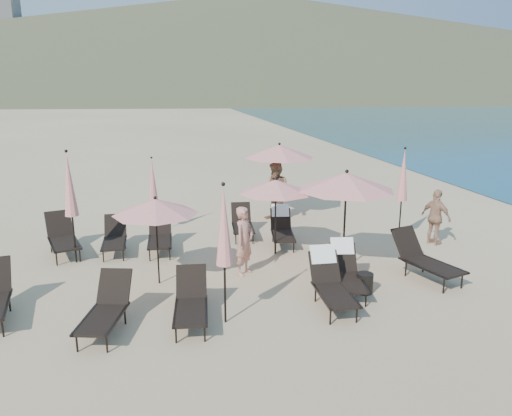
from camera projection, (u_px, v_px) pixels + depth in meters
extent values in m
plane|color=#D6BA8C|center=(296.00, 299.00, 10.40)|extent=(800.00, 800.00, 0.00)
cone|color=brown|center=(253.00, 41.00, 299.94)|extent=(690.00, 690.00, 55.00)
cone|color=brown|center=(423.00, 64.00, 356.95)|extent=(280.00, 280.00, 32.00)
cube|color=beige|center=(74.00, 55.00, 290.77)|extent=(18.00, 16.00, 38.00)
cylinder|color=black|center=(3.00, 328.00, 8.84)|extent=(0.04, 0.04, 0.36)
cylinder|color=black|center=(9.00, 303.00, 9.83)|extent=(0.04, 0.04, 0.36)
cube|color=black|center=(8.00, 304.00, 9.33)|extent=(0.24, 1.41, 0.04)
cube|color=black|center=(101.00, 320.00, 8.77)|extent=(0.88, 1.29, 0.05)
cube|color=black|center=(114.00, 287.00, 9.47)|extent=(0.70, 0.58, 0.61)
cylinder|color=black|center=(77.00, 343.00, 8.35)|extent=(0.04, 0.04, 0.33)
cylinder|color=black|center=(98.00, 315.00, 9.33)|extent=(0.04, 0.04, 0.33)
cylinder|color=black|center=(107.00, 344.00, 8.33)|extent=(0.04, 0.04, 0.33)
cylinder|color=black|center=(125.00, 316.00, 9.31)|extent=(0.04, 0.04, 0.33)
cube|color=black|center=(86.00, 318.00, 8.83)|extent=(0.37, 1.29, 0.04)
cube|color=black|center=(118.00, 318.00, 8.80)|extent=(0.37, 1.29, 0.04)
cube|color=black|center=(191.00, 312.00, 9.08)|extent=(0.71, 1.20, 0.05)
cube|color=black|center=(191.00, 282.00, 9.75)|extent=(0.63, 0.49, 0.59)
cylinder|color=black|center=(176.00, 334.00, 8.63)|extent=(0.03, 0.03, 0.32)
cylinder|color=black|center=(179.00, 309.00, 9.58)|extent=(0.03, 0.03, 0.32)
cylinder|color=black|center=(205.00, 333.00, 8.68)|extent=(0.03, 0.03, 0.32)
cylinder|color=black|center=(205.00, 308.00, 9.63)|extent=(0.03, 0.03, 0.32)
cube|color=black|center=(175.00, 311.00, 9.09)|extent=(0.17, 1.29, 0.04)
cube|color=black|center=(207.00, 310.00, 9.15)|extent=(0.17, 1.29, 0.04)
cube|color=black|center=(336.00, 296.00, 9.75)|extent=(0.67, 1.22, 0.05)
cube|color=black|center=(324.00, 267.00, 10.44)|extent=(0.63, 0.48, 0.61)
cylinder|color=black|center=(330.00, 316.00, 9.28)|extent=(0.04, 0.04, 0.34)
cylinder|color=black|center=(315.00, 294.00, 10.26)|extent=(0.04, 0.04, 0.34)
cylinder|color=black|center=(357.00, 314.00, 9.36)|extent=(0.04, 0.04, 0.34)
cylinder|color=black|center=(340.00, 292.00, 10.34)|extent=(0.04, 0.04, 0.34)
cube|color=black|center=(320.00, 295.00, 9.75)|extent=(0.10, 1.34, 0.04)
cube|color=black|center=(350.00, 293.00, 9.84)|extent=(0.10, 1.34, 0.04)
cube|color=white|center=(323.00, 254.00, 10.52)|extent=(0.55, 0.30, 0.37)
cube|color=black|center=(349.00, 283.00, 10.43)|extent=(0.78, 1.22, 0.05)
cube|color=black|center=(343.00, 257.00, 11.10)|extent=(0.65, 0.53, 0.58)
cylinder|color=black|center=(342.00, 300.00, 10.01)|extent=(0.03, 0.03, 0.32)
cylinder|color=black|center=(333.00, 281.00, 10.95)|extent=(0.03, 0.03, 0.32)
cylinder|color=black|center=(366.00, 299.00, 10.02)|extent=(0.03, 0.03, 0.32)
cylinder|color=black|center=(355.00, 281.00, 10.96)|extent=(0.03, 0.03, 0.32)
cube|color=black|center=(336.00, 281.00, 10.46)|extent=(0.27, 1.26, 0.04)
cube|color=black|center=(362.00, 281.00, 10.48)|extent=(0.27, 1.26, 0.04)
cube|color=white|center=(342.00, 246.00, 11.17)|extent=(0.55, 0.35, 0.35)
cube|color=black|center=(434.00, 267.00, 11.19)|extent=(1.01, 1.43, 0.05)
cube|color=black|center=(407.00, 242.00, 11.86)|extent=(0.78, 0.66, 0.67)
cylinder|color=black|center=(444.00, 285.00, 10.65)|extent=(0.04, 0.04, 0.37)
cylinder|color=black|center=(406.00, 269.00, 11.60)|extent=(0.04, 0.04, 0.37)
cylinder|color=black|center=(462.00, 281.00, 10.91)|extent=(0.04, 0.04, 0.37)
cylinder|color=black|center=(423.00, 265.00, 11.86)|extent=(0.04, 0.04, 0.37)
cube|color=black|center=(422.00, 268.00, 11.09)|extent=(0.46, 1.41, 0.04)
cube|color=black|center=(443.00, 263.00, 11.38)|extent=(0.46, 1.41, 0.04)
cube|color=black|center=(65.00, 244.00, 12.79)|extent=(0.99, 1.40, 0.05)
cube|color=black|center=(59.00, 224.00, 13.44)|extent=(0.76, 0.65, 0.65)
cylinder|color=black|center=(57.00, 259.00, 12.26)|extent=(0.04, 0.04, 0.36)
cylinder|color=black|center=(51.00, 246.00, 13.19)|extent=(0.04, 0.04, 0.36)
cylinder|color=black|center=(80.00, 255.00, 12.51)|extent=(0.04, 0.04, 0.36)
cylinder|color=black|center=(73.00, 243.00, 13.44)|extent=(0.04, 0.04, 0.36)
cube|color=black|center=(51.00, 245.00, 12.69)|extent=(0.44, 1.38, 0.04)
cube|color=black|center=(77.00, 241.00, 12.98)|extent=(0.44, 1.38, 0.04)
cube|color=black|center=(114.00, 244.00, 12.93)|extent=(0.58, 1.12, 0.05)
cube|color=black|center=(115.00, 225.00, 13.58)|extent=(0.58, 0.42, 0.58)
cylinder|color=black|center=(103.00, 256.00, 12.48)|extent=(0.03, 0.03, 0.32)
cylinder|color=black|center=(107.00, 244.00, 13.39)|extent=(0.03, 0.03, 0.32)
cylinder|color=black|center=(123.00, 255.00, 12.58)|extent=(0.03, 0.03, 0.32)
cylinder|color=black|center=(125.00, 243.00, 13.49)|extent=(0.03, 0.03, 0.32)
cube|color=black|center=(103.00, 243.00, 12.92)|extent=(0.04, 1.26, 0.04)
cube|color=black|center=(125.00, 242.00, 13.03)|extent=(0.04, 1.26, 0.04)
cube|color=black|center=(160.00, 242.00, 13.02)|extent=(0.64, 1.18, 0.05)
cube|color=black|center=(160.00, 224.00, 13.69)|extent=(0.61, 0.46, 0.59)
cylinder|color=black|center=(150.00, 255.00, 12.56)|extent=(0.03, 0.03, 0.33)
cylinder|color=black|center=(151.00, 243.00, 13.51)|extent=(0.03, 0.03, 0.33)
cylinder|color=black|center=(170.00, 254.00, 12.64)|extent=(0.03, 0.03, 0.33)
cylinder|color=black|center=(170.00, 242.00, 13.59)|extent=(0.03, 0.03, 0.33)
cube|color=black|center=(149.00, 242.00, 13.02)|extent=(0.09, 1.30, 0.04)
cube|color=black|center=(171.00, 241.00, 13.11)|extent=(0.09, 1.30, 0.04)
cube|color=black|center=(243.00, 228.00, 14.28)|extent=(0.68, 1.16, 0.05)
cube|color=black|center=(241.00, 213.00, 14.93)|extent=(0.61, 0.47, 0.57)
cylinder|color=black|center=(236.00, 239.00, 13.86)|extent=(0.03, 0.03, 0.31)
cylinder|color=black|center=(234.00, 229.00, 14.77)|extent=(0.03, 0.03, 0.31)
cylinder|color=black|center=(253.00, 238.00, 13.91)|extent=(0.03, 0.03, 0.31)
cylinder|color=black|center=(250.00, 229.00, 14.82)|extent=(0.03, 0.03, 0.31)
cube|color=black|center=(233.00, 228.00, 14.30)|extent=(0.16, 1.24, 0.04)
cube|color=black|center=(252.00, 227.00, 14.35)|extent=(0.16, 1.24, 0.04)
cube|color=black|center=(283.00, 236.00, 13.57)|extent=(0.74, 1.18, 0.05)
cube|color=black|center=(281.00, 219.00, 14.23)|extent=(0.63, 0.50, 0.57)
cylinder|color=black|center=(276.00, 247.00, 13.16)|extent=(0.03, 0.03, 0.31)
cylinder|color=black|center=(273.00, 236.00, 14.08)|extent=(0.03, 0.03, 0.31)
cylinder|color=black|center=(294.00, 247.00, 13.18)|extent=(0.03, 0.03, 0.31)
cylinder|color=black|center=(290.00, 236.00, 14.10)|extent=(0.03, 0.03, 0.31)
cube|color=black|center=(273.00, 235.00, 13.60)|extent=(0.23, 1.24, 0.04)
cube|color=black|center=(293.00, 235.00, 13.63)|extent=(0.23, 1.24, 0.04)
cube|color=white|center=(280.00, 210.00, 14.30)|extent=(0.53, 0.34, 0.34)
cylinder|color=black|center=(157.00, 244.00, 11.00)|extent=(0.04, 0.04, 1.87)
cone|color=#F49B8A|center=(155.00, 207.00, 10.79)|extent=(1.87, 1.87, 0.34)
sphere|color=black|center=(155.00, 198.00, 10.74)|extent=(0.07, 0.07, 0.07)
cylinder|color=black|center=(275.00, 219.00, 12.89)|extent=(0.04, 0.04, 1.91)
cone|color=#F49B8A|center=(276.00, 186.00, 12.68)|extent=(1.91, 1.91, 0.35)
sphere|color=black|center=(276.00, 179.00, 12.63)|extent=(0.07, 0.07, 0.07)
cylinder|color=black|center=(344.00, 225.00, 11.72)|extent=(0.05, 0.05, 2.29)
cone|color=#F49B8A|center=(346.00, 182.00, 11.46)|extent=(2.29, 2.29, 0.41)
sphere|color=black|center=(347.00, 171.00, 11.40)|extent=(0.09, 0.09, 0.09)
cylinder|color=black|center=(279.00, 183.00, 16.44)|extent=(0.05, 0.05, 2.31)
cone|color=#F49B8A|center=(279.00, 151.00, 16.18)|extent=(2.31, 2.31, 0.42)
sphere|color=black|center=(279.00, 144.00, 16.12)|extent=(0.09, 0.09, 0.09)
cylinder|color=black|center=(225.00, 294.00, 9.28)|extent=(0.04, 0.04, 1.16)
cone|color=#F49B8A|center=(224.00, 226.00, 8.96)|extent=(0.32, 0.32, 1.47)
sphere|color=black|center=(223.00, 184.00, 8.77)|extent=(0.07, 0.07, 0.07)
cylinder|color=black|center=(400.00, 220.00, 14.25)|extent=(0.04, 0.04, 1.14)
cone|color=#F49B8A|center=(403.00, 175.00, 13.93)|extent=(0.31, 0.31, 1.45)
sphere|color=black|center=(405.00, 148.00, 13.74)|extent=(0.07, 0.07, 0.07)
cylinder|color=black|center=(74.00, 239.00, 12.37)|extent=(0.04, 0.04, 1.22)
cone|color=#F49B8A|center=(69.00, 185.00, 12.02)|extent=(0.33, 0.33, 1.55)
sphere|color=black|center=(66.00, 151.00, 11.82)|extent=(0.08, 0.08, 0.08)
cylinder|color=black|center=(155.00, 216.00, 14.89)|extent=(0.04, 0.04, 0.98)
cone|color=#F49B8A|center=(153.00, 180.00, 14.61)|extent=(0.27, 0.27, 1.25)
sphere|color=black|center=(151.00, 158.00, 14.45)|extent=(0.06, 0.06, 0.06)
cylinder|color=black|center=(190.00, 291.00, 10.21)|extent=(0.44, 0.44, 0.49)
cylinder|color=black|center=(365.00, 283.00, 10.69)|extent=(0.35, 0.35, 0.44)
imported|color=tan|center=(244.00, 241.00, 11.59)|extent=(0.69, 0.70, 1.63)
imported|color=#8D6548|center=(276.00, 192.00, 15.98)|extent=(1.13, 1.18, 1.92)
imported|color=tan|center=(436.00, 217.00, 13.74)|extent=(0.71, 0.99, 1.55)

